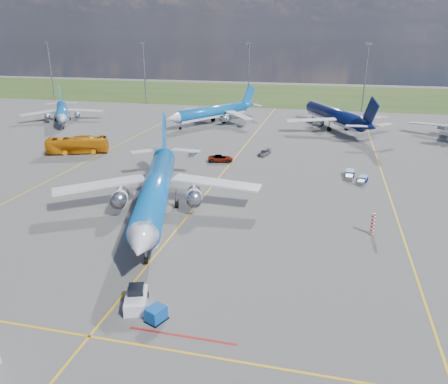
% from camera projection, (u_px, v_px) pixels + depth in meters
% --- Properties ---
extents(ground, '(400.00, 400.00, 0.00)m').
position_uv_depth(ground, '(168.00, 240.00, 57.02)').
color(ground, '#51514F').
rests_on(ground, ground).
extents(grass_strip, '(400.00, 80.00, 0.01)m').
position_uv_depth(grass_strip, '(287.00, 94.00, 194.10)').
color(grass_strip, '#2D4719').
rests_on(grass_strip, ground).
extents(taxiway_lines, '(60.25, 160.00, 0.02)m').
position_uv_depth(taxiway_lines, '(221.00, 176.00, 82.30)').
color(taxiway_lines, yellow).
rests_on(taxiway_lines, ground).
extents(floodlight_masts, '(202.20, 0.50, 22.70)m').
position_uv_depth(floodlight_masts, '(305.00, 73.00, 151.06)').
color(floodlight_masts, slate).
rests_on(floodlight_masts, ground).
extents(warning_post, '(0.50, 0.50, 3.00)m').
position_uv_depth(warning_post, '(373.00, 224.00, 58.08)').
color(warning_post, red).
rests_on(warning_post, ground).
extents(bg_jet_nw, '(40.85, 43.22, 9.03)m').
position_uv_depth(bg_jet_nw, '(63.00, 122.00, 133.22)').
color(bg_jet_nw, blue).
rests_on(bg_jet_nw, ground).
extents(bg_jet_nnw, '(44.20, 47.36, 9.93)m').
position_uv_depth(bg_jet_nnw, '(213.00, 124.00, 131.07)').
color(bg_jet_nnw, blue).
rests_on(bg_jet_nnw, ground).
extents(bg_jet_n, '(47.73, 52.08, 11.02)m').
position_uv_depth(bg_jet_n, '(333.00, 129.00, 124.08)').
color(bg_jet_n, '#081143').
rests_on(bg_jet_n, ground).
extents(main_airliner, '(45.05, 52.13, 11.60)m').
position_uv_depth(main_airliner, '(158.00, 215.00, 64.88)').
color(main_airliner, blue).
rests_on(main_airliner, ground).
extents(pushback_tug, '(3.21, 5.57, 1.86)m').
position_uv_depth(pushback_tug, '(136.00, 299.00, 42.97)').
color(pushback_tug, silver).
rests_on(pushback_tug, ground).
extents(uld_container, '(1.96, 2.14, 1.39)m').
position_uv_depth(uld_container, '(156.00, 314.00, 40.71)').
color(uld_container, '#0B4BA7').
rests_on(uld_container, ground).
extents(apron_bus, '(13.69, 8.04, 3.76)m').
position_uv_depth(apron_bus, '(77.00, 145.00, 97.68)').
color(apron_bus, orange).
rests_on(apron_bus, ground).
extents(service_car_a, '(2.26, 4.40, 1.43)m').
position_uv_depth(service_car_a, '(160.00, 183.00, 76.24)').
color(service_car_a, '#999999').
rests_on(service_car_a, ground).
extents(service_car_b, '(5.65, 3.52, 1.46)m').
position_uv_depth(service_car_b, '(221.00, 158.00, 91.56)').
color(service_car_b, '#999999').
rests_on(service_car_b, ground).
extents(service_car_c, '(2.81, 4.49, 1.21)m').
position_uv_depth(service_car_c, '(264.00, 153.00, 96.60)').
color(service_car_c, '#999999').
rests_on(service_car_c, ground).
extents(baggage_tug_w, '(2.12, 4.50, 0.98)m').
position_uv_depth(baggage_tug_w, '(363.00, 180.00, 78.86)').
color(baggage_tug_w, '#1B3EA7').
rests_on(baggage_tug_w, ground).
extents(baggage_tug_c, '(1.54, 4.54, 1.00)m').
position_uv_depth(baggage_tug_c, '(194.00, 152.00, 97.73)').
color(baggage_tug_c, '#195298').
rests_on(baggage_tug_c, ground).
extents(baggage_tug_e, '(1.72, 5.14, 1.14)m').
position_uv_depth(baggage_tug_e, '(350.00, 175.00, 81.61)').
color(baggage_tug_e, '#193A98').
rests_on(baggage_tug_e, ground).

